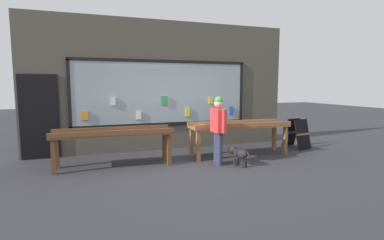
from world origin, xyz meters
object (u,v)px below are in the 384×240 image
Objects in this scene: display_table_right at (240,128)px; person_browsing at (218,126)px; small_dog at (239,153)px; sandwich_board_sign at (297,133)px; display_table_left at (113,136)px.

person_browsing reaches higher than display_table_right.
small_dog is at bearing -127.26° from person_browsing.
person_browsing is 0.77m from small_dog.
display_table_left is at bearing 172.82° from sandwich_board_sign.
display_table_left is 4.52× the size of small_dog.
small_dog is at bearing -165.23° from sandwich_board_sign.
display_table_left is 1.68× the size of person_browsing.
sandwich_board_sign is at bearing -73.53° from person_browsing.
display_table_left reaches higher than small_dog.
display_table_right is 3.15× the size of sandwich_board_sign.
display_table_left is 3.18m from display_table_right.
display_table_right is 2.09m from sandwich_board_sign.
sandwich_board_sign is (2.95, 0.92, -0.48)m from person_browsing.
small_dog is (0.39, -0.29, -0.60)m from person_browsing.
display_table_left is at bearing 52.26° from small_dog.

